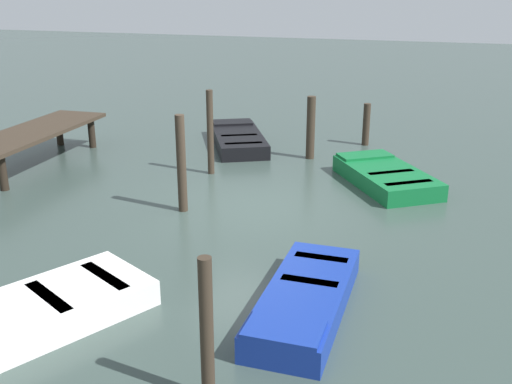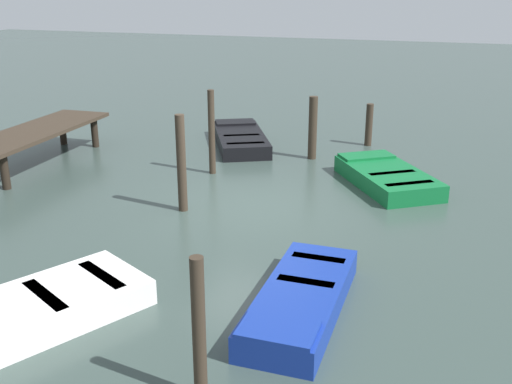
% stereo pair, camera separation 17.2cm
% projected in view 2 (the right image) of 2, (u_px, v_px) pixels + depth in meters
% --- Properties ---
extents(ground_plane, '(80.00, 80.00, 0.00)m').
position_uv_depth(ground_plane, '(256.00, 207.00, 13.16)').
color(ground_plane, '#33423D').
extents(dock_segment, '(5.06, 1.73, 0.95)m').
position_uv_depth(dock_segment, '(35.00, 134.00, 15.99)').
color(dock_segment, '#33281E').
rests_on(dock_segment, ground_plane).
extents(rowboat_blue, '(3.13, 1.13, 0.46)m').
position_uv_depth(rowboat_blue, '(301.00, 300.00, 8.91)').
color(rowboat_blue, navy).
rests_on(rowboat_blue, ground_plane).
extents(rowboat_black, '(3.63, 2.75, 0.46)m').
position_uv_depth(rowboat_black, '(240.00, 139.00, 17.98)').
color(rowboat_black, black).
rests_on(rowboat_black, ground_plane).
extents(rowboat_green, '(3.31, 2.92, 0.46)m').
position_uv_depth(rowboat_green, '(387.00, 177.00, 14.50)').
color(rowboat_green, '#0F602D').
rests_on(rowboat_green, ground_plane).
extents(rowboat_white, '(3.66, 2.89, 0.46)m').
position_uv_depth(rowboat_white, '(27.00, 313.00, 8.57)').
color(rowboat_white, silver).
rests_on(rowboat_white, ground_plane).
extents(mooring_piling_near_left, '(0.21, 0.21, 1.26)m').
position_uv_depth(mooring_piling_near_left, '(369.00, 125.00, 17.88)').
color(mooring_piling_near_left, '#33281E').
rests_on(mooring_piling_near_left, ground_plane).
extents(mooring_piling_mid_left, '(0.16, 0.16, 1.85)m').
position_uv_depth(mooring_piling_mid_left, '(199.00, 331.00, 6.84)').
color(mooring_piling_mid_left, '#33281E').
rests_on(mooring_piling_mid_left, ground_plane).
extents(mooring_piling_mid_right, '(0.20, 0.20, 2.10)m').
position_uv_depth(mooring_piling_mid_right, '(181.00, 164.00, 12.64)').
color(mooring_piling_mid_right, '#33281E').
rests_on(mooring_piling_mid_right, ground_plane).
extents(mooring_piling_center, '(0.24, 0.24, 1.74)m').
position_uv_depth(mooring_piling_center, '(313.00, 128.00, 16.47)').
color(mooring_piling_center, '#33281E').
rests_on(mooring_piling_center, ground_plane).
extents(mooring_piling_near_right, '(0.17, 0.17, 2.15)m').
position_uv_depth(mooring_piling_near_right, '(212.00, 132.00, 15.12)').
color(mooring_piling_near_right, '#33281E').
rests_on(mooring_piling_near_right, ground_plane).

